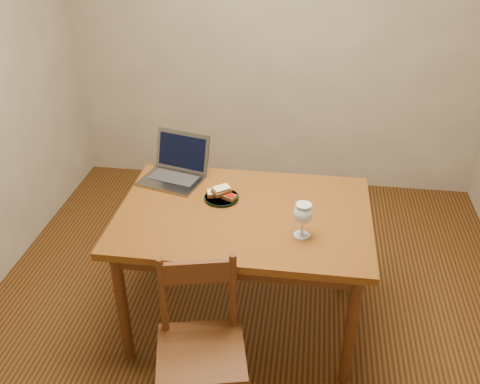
# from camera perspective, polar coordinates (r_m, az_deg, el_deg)

# --- Properties ---
(floor) EXTENTS (3.20, 3.20, 0.02)m
(floor) POSITION_cam_1_polar(r_m,az_deg,el_deg) (3.29, 1.01, -12.36)
(floor) COLOR black
(floor) RESTS_ON ground
(back_wall) EXTENTS (3.20, 0.02, 2.60)m
(back_wall) POSITION_cam_1_polar(r_m,az_deg,el_deg) (4.11, 4.11, 17.49)
(back_wall) COLOR gray
(back_wall) RESTS_ON floor
(front_wall) EXTENTS (3.20, 0.02, 2.60)m
(front_wall) POSITION_cam_1_polar(r_m,az_deg,el_deg) (1.25, -8.17, -18.26)
(front_wall) COLOR gray
(front_wall) RESTS_ON floor
(table) EXTENTS (1.30, 0.90, 0.74)m
(table) POSITION_cam_1_polar(r_m,az_deg,el_deg) (2.80, 0.41, -3.61)
(table) COLOR #53280D
(table) RESTS_ON floor
(chair) EXTENTS (0.46, 0.45, 0.42)m
(chair) POSITION_cam_1_polar(r_m,az_deg,el_deg) (2.47, -4.24, -15.59)
(chair) COLOR #3D1D0C
(chair) RESTS_ON floor
(plate) EXTENTS (0.19, 0.19, 0.02)m
(plate) POSITION_cam_1_polar(r_m,az_deg,el_deg) (2.86, -1.97, -0.63)
(plate) COLOR black
(plate) RESTS_ON table
(sandwich_cheese) EXTENTS (0.11, 0.08, 0.03)m
(sandwich_cheese) POSITION_cam_1_polar(r_m,az_deg,el_deg) (2.86, -2.56, -0.10)
(sandwich_cheese) COLOR #381E0C
(sandwich_cheese) RESTS_ON plate
(sandwich_tomato) EXTENTS (0.11, 0.09, 0.03)m
(sandwich_tomato) POSITION_cam_1_polar(r_m,az_deg,el_deg) (2.84, -1.30, -0.39)
(sandwich_tomato) COLOR #381E0C
(sandwich_tomato) RESTS_ON plate
(sandwich_top) EXTENTS (0.11, 0.11, 0.03)m
(sandwich_top) POSITION_cam_1_polar(r_m,az_deg,el_deg) (2.84, -1.97, 0.19)
(sandwich_top) COLOR #381E0C
(sandwich_top) RESTS_ON plate
(milk_glass) EXTENTS (0.09, 0.09, 0.18)m
(milk_glass) POSITION_cam_1_polar(r_m,az_deg,el_deg) (2.55, 6.70, -2.99)
(milk_glass) COLOR white
(milk_glass) RESTS_ON table
(laptop) EXTENTS (0.40, 0.38, 0.24)m
(laptop) POSITION_cam_1_polar(r_m,az_deg,el_deg) (3.07, -6.80, 2.69)
(laptop) COLOR slate
(laptop) RESTS_ON table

